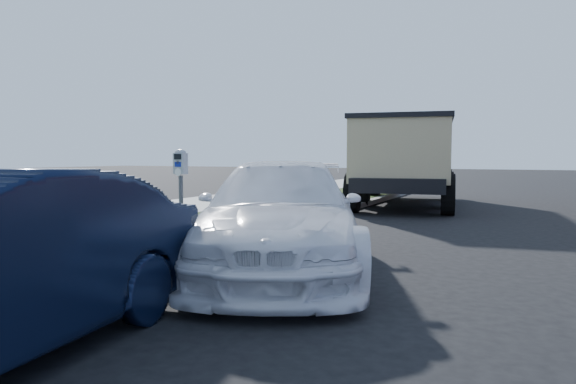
% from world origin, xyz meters
% --- Properties ---
extents(ground, '(120.00, 120.00, 0.00)m').
position_xyz_m(ground, '(0.00, 0.00, 0.00)').
color(ground, black).
rests_on(ground, ground).
extents(streetside, '(6.12, 50.00, 0.15)m').
position_xyz_m(streetside, '(-5.57, 2.00, 0.07)').
color(streetside, '#96968E').
rests_on(streetside, ground).
extents(parking_meter, '(0.21, 0.15, 1.55)m').
position_xyz_m(parking_meter, '(-2.95, 0.20, 1.27)').
color(parking_meter, '#3F4247').
rests_on(parking_meter, ground).
extents(white_wagon, '(3.94, 5.63, 1.51)m').
position_xyz_m(white_wagon, '(-1.00, -0.01, 0.76)').
color(white_wagon, white).
rests_on(white_wagon, ground).
extents(dump_truck, '(3.84, 7.61, 2.85)m').
position_xyz_m(dump_truck, '(-1.54, 10.37, 1.61)').
color(dump_truck, black).
rests_on(dump_truck, ground).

